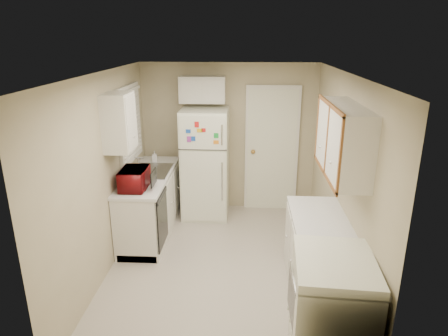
{
  "coord_description": "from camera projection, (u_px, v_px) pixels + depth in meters",
  "views": [
    {
      "loc": [
        0.27,
        -4.42,
        2.79
      ],
      "look_at": [
        0.0,
        0.5,
        1.15
      ],
      "focal_mm": 32.0,
      "sensor_mm": 36.0,
      "label": 1
    }
  ],
  "objects": [
    {
      "name": "window_blinds",
      "position": [
        130.0,
        124.0,
        5.64
      ],
      "size": [
        0.1,
        0.98,
        1.08
      ],
      "primitive_type": "cube",
      "color": "silver",
      "rests_on": "wall_left"
    },
    {
      "name": "upper_cabinet_left",
      "position": [
        119.0,
        122.0,
        4.79
      ],
      "size": [
        0.3,
        0.45,
        0.7
      ],
      "primitive_type": "cube",
      "color": "silver",
      "rests_on": "wall_left"
    },
    {
      "name": "upper_cabinet_right",
      "position": [
        344.0,
        140.0,
        3.97
      ],
      "size": [
        0.3,
        1.2,
        0.7
      ],
      "primitive_type": "cube",
      "color": "silver",
      "rests_on": "wall_right"
    },
    {
      "name": "wall_back",
      "position": [
        229.0,
        138.0,
        6.5
      ],
      "size": [
        2.8,
        2.8,
        0.0
      ],
      "primitive_type": "plane",
      "color": "#B5AA89",
      "rests_on": "floor"
    },
    {
      "name": "wall_front",
      "position": [
        206.0,
        266.0,
        2.9
      ],
      "size": [
        2.8,
        2.8,
        0.0
      ],
      "primitive_type": "plane",
      "color": "#B5AA89",
      "rests_on": "floor"
    },
    {
      "name": "microwave",
      "position": [
        134.0,
        178.0,
        5.14
      ],
      "size": [
        0.48,
        0.28,
        0.32
      ],
      "primitive_type": "imported",
      "rotation": [
        0.0,
        0.0,
        1.59
      ],
      "color": "maroon",
      "rests_on": "left_counter"
    },
    {
      "name": "ceiling",
      "position": [
        221.0,
        73.0,
        4.32
      ],
      "size": [
        3.8,
        3.8,
        0.0
      ],
      "primitive_type": "plane",
      "color": "white",
      "rests_on": "floor"
    },
    {
      "name": "dishwasher",
      "position": [
        162.0,
        219.0,
        5.25
      ],
      "size": [
        0.03,
        0.58,
        0.72
      ],
      "primitive_type": "cube",
      "color": "black",
      "rests_on": "floor"
    },
    {
      "name": "stove",
      "position": [
        331.0,
        309.0,
        3.52
      ],
      "size": [
        0.72,
        0.87,
        1.0
      ],
      "primitive_type": "cube",
      "rotation": [
        0.0,
        0.0,
        -0.07
      ],
      "color": "white",
      "rests_on": "floor"
    },
    {
      "name": "right_counter",
      "position": [
        323.0,
        274.0,
        4.12
      ],
      "size": [
        0.6,
        2.0,
        0.9
      ],
      "primitive_type": "cube",
      "color": "silver",
      "rests_on": "floor"
    },
    {
      "name": "soap_bottle",
      "position": [
        154.0,
        155.0,
        6.26
      ],
      "size": [
        0.09,
        0.09,
        0.17
      ],
      "primitive_type": "imported",
      "rotation": [
        0.0,
        0.0,
        0.17
      ],
      "color": "silver",
      "rests_on": "left_counter"
    },
    {
      "name": "wall_right",
      "position": [
        342.0,
        180.0,
        4.63
      ],
      "size": [
        3.8,
        3.8,
        0.0
      ],
      "primitive_type": "plane",
      "color": "#B5AA89",
      "rests_on": "floor"
    },
    {
      "name": "sink",
      "position": [
        151.0,
        174.0,
        5.86
      ],
      "size": [
        0.54,
        0.74,
        0.16
      ],
      "primitive_type": "cube",
      "color": "gray",
      "rests_on": "left_counter"
    },
    {
      "name": "cabinet_over_fridge",
      "position": [
        202.0,
        89.0,
        6.13
      ],
      "size": [
        0.7,
        0.3,
        0.4
      ],
      "primitive_type": "cube",
      "color": "silver",
      "rests_on": "wall_back"
    },
    {
      "name": "floor",
      "position": [
        222.0,
        266.0,
        5.08
      ],
      "size": [
        3.8,
        3.8,
        0.0
      ],
      "primitive_type": "plane",
      "color": "beige",
      "rests_on": "ground"
    },
    {
      "name": "left_counter",
      "position": [
        151.0,
        203.0,
        5.85
      ],
      "size": [
        0.6,
        1.8,
        0.9
      ],
      "primitive_type": "cube",
      "color": "silver",
      "rests_on": "floor"
    },
    {
      "name": "refrigerator",
      "position": [
        205.0,
        164.0,
        6.29
      ],
      "size": [
        0.72,
        0.7,
        1.73
      ],
      "primitive_type": "cube",
      "rotation": [
        0.0,
        0.0,
        -0.01
      ],
      "color": "white",
      "rests_on": "floor"
    },
    {
      "name": "interior_door",
      "position": [
        272.0,
        150.0,
        6.48
      ],
      "size": [
        0.86,
        0.06,
        2.08
      ],
      "primitive_type": "cube",
      "color": "white",
      "rests_on": "floor"
    },
    {
      "name": "wall_left",
      "position": [
        105.0,
        175.0,
        4.77
      ],
      "size": [
        3.8,
        3.8,
        0.0
      ],
      "primitive_type": "plane",
      "color": "#B5AA89",
      "rests_on": "floor"
    }
  ]
}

